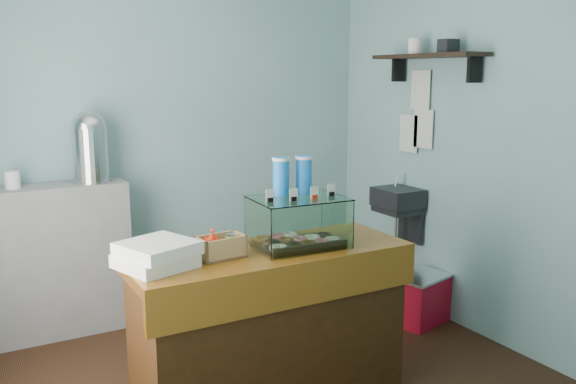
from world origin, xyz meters
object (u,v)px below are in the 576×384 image
coffee_urn (90,145)px  red_cooler (419,298)px  counter (270,324)px  display_case (296,217)px

coffee_urn → red_cooler: 2.69m
coffee_urn → red_cooler: (2.13, -1.14, -1.18)m
counter → coffee_urn: (-0.62, 1.57, 0.91)m
coffee_urn → display_case: bearing=-62.5°
counter → red_cooler: 1.59m
display_case → coffee_urn: (-0.81, 1.55, 0.30)m
display_case → coffee_urn: coffee_urn is taller
display_case → red_cooler: bearing=20.7°
counter → display_case: size_ratio=2.96×
display_case → counter: bearing=-170.4°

